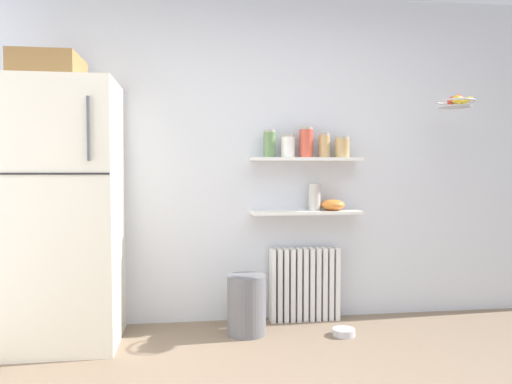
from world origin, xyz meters
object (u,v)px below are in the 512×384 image
object	(u,v)px
radiator	(305,284)
pet_food_bowl	(344,332)
storage_jar_4	(342,147)
storage_jar_3	(324,145)
vase	(315,197)
storage_jar_1	(288,146)
storage_jar_2	(306,143)
refrigerator	(67,208)
trash_bin	(247,305)
shelf_bowl	(333,205)
hanging_fruit_basket	(456,102)
storage_jar_0	(270,144)

from	to	relation	value
radiator	pet_food_bowl	world-z (taller)	radiator
radiator	storage_jar_4	world-z (taller)	storage_jar_4
storage_jar_3	vase	size ratio (longest dim) A/B	0.91
storage_jar_1	storage_jar_2	distance (m)	0.15
refrigerator	radiator	world-z (taller)	refrigerator
radiator	trash_bin	size ratio (longest dim) A/B	1.34
refrigerator	shelf_bowl	xyz separation A→B (m)	(1.97, 0.24, -0.01)
storage_jar_2	vase	bearing A→B (deg)	0.00
storage_jar_4	vase	distance (m)	0.45
refrigerator	shelf_bowl	distance (m)	1.99
refrigerator	hanging_fruit_basket	xyz separation A→B (m)	(2.84, -0.06, 0.78)
refrigerator	storage_jar_1	size ratio (longest dim) A/B	11.05
storage_jar_1	vase	world-z (taller)	storage_jar_1
pet_food_bowl	hanging_fruit_basket	distance (m)	1.91
storage_jar_2	hanging_fruit_basket	distance (m)	1.16
refrigerator	storage_jar_1	xyz separation A→B (m)	(1.61, 0.24, 0.45)
storage_jar_3	hanging_fruit_basket	distance (m)	1.03
pet_food_bowl	refrigerator	bearing A→B (deg)	176.29
trash_bin	hanging_fruit_basket	xyz separation A→B (m)	(1.59, -0.06, 1.50)
storage_jar_2	hanging_fruit_basket	size ratio (longest dim) A/B	0.82
radiator	trash_bin	xyz separation A→B (m)	(-0.50, -0.27, -0.07)
refrigerator	shelf_bowl	bearing A→B (deg)	6.99
trash_bin	pet_food_bowl	size ratio (longest dim) A/B	2.63
storage_jar_2	storage_jar_3	world-z (taller)	storage_jar_2
storage_jar_2	shelf_bowl	bearing A→B (deg)	0.00
radiator	storage_jar_0	size ratio (longest dim) A/B	2.72
radiator	storage_jar_3	size ratio (longest dim) A/B	3.01
storage_jar_3	storage_jar_4	xyz separation A→B (m)	(0.15, 0.00, -0.01)
storage_jar_2	hanging_fruit_basket	world-z (taller)	hanging_fruit_basket
radiator	storage_jar_1	xyz separation A→B (m)	(-0.15, -0.03, 1.10)
storage_jar_3	trash_bin	bearing A→B (deg)	-159.75
storage_jar_0	storage_jar_1	bearing A→B (deg)	0.00
storage_jar_0	storage_jar_3	bearing A→B (deg)	0.00
radiator	storage_jar_3	distance (m)	1.12
storage_jar_0	storage_jar_2	size ratio (longest dim) A/B	0.90
storage_jar_1	storage_jar_3	world-z (taller)	storage_jar_3
refrigerator	trash_bin	xyz separation A→B (m)	(1.25, 0.00, -0.73)
hanging_fruit_basket	vase	bearing A→B (deg)	163.66
storage_jar_2	trash_bin	distance (m)	1.33
storage_jar_3	hanging_fruit_basket	bearing A→B (deg)	-17.59
refrigerator	shelf_bowl	size ratio (longest dim) A/B	10.29
refrigerator	storage_jar_0	distance (m)	1.55
refrigerator	radiator	bearing A→B (deg)	8.80
storage_jar_1	hanging_fruit_basket	size ratio (longest dim) A/B	0.62
radiator	vase	bearing A→B (deg)	-23.28
storage_jar_2	vase	distance (m)	0.44
radiator	shelf_bowl	bearing A→B (deg)	-7.84
refrigerator	storage_jar_2	size ratio (longest dim) A/B	8.33
radiator	pet_food_bowl	bearing A→B (deg)	-63.53
trash_bin	vase	bearing A→B (deg)	22.69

